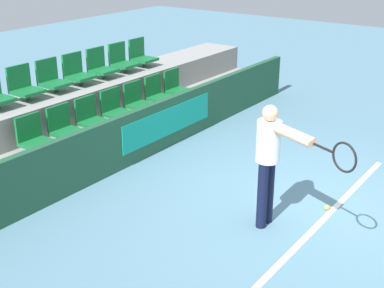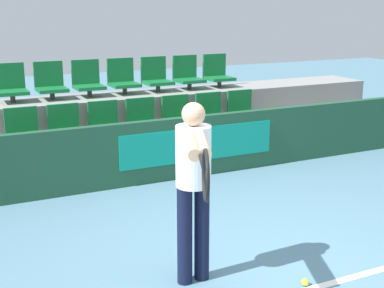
{
  "view_description": "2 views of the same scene",
  "coord_description": "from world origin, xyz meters",
  "px_view_note": "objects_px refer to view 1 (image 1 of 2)",
  "views": [
    {
      "loc": [
        -6.1,
        -2.32,
        3.45
      ],
      "look_at": [
        -0.45,
        1.78,
        0.67
      ],
      "focal_mm": 50.0,
      "sensor_mm": 36.0,
      "label": 1
    },
    {
      "loc": [
        -2.61,
        -3.38,
        2.34
      ],
      "look_at": [
        -0.29,
        1.45,
        0.93
      ],
      "focal_mm": 50.0,
      "sensor_mm": 36.0,
      "label": 2
    }
  ],
  "objects_px": {
    "stadium_chair_4": "(137,100)",
    "stadium_chair_8": "(24,86)",
    "stadium_chair_11": "(100,66)",
    "tennis_ball": "(327,207)",
    "stadium_chair_1": "(64,127)",
    "stadium_chair_2": "(91,117)",
    "stadium_chair_0": "(34,137)",
    "stadium_chair_3": "(115,108)",
    "stadium_chair_10": "(77,72)",
    "tennis_player": "(272,156)",
    "stadium_chair_6": "(176,86)",
    "stadium_chair_9": "(52,79)",
    "stadium_chair_13": "(141,55)",
    "stadium_chair_12": "(122,60)",
    "stadium_chair_5": "(158,93)"
  },
  "relations": [
    {
      "from": "stadium_chair_4",
      "to": "stadium_chair_8",
      "type": "xyz_separation_m",
      "value": [
        -1.66,
        0.86,
        0.49
      ]
    },
    {
      "from": "stadium_chair_11",
      "to": "tennis_ball",
      "type": "xyz_separation_m",
      "value": [
        -0.51,
        -4.62,
        -1.18
      ]
    },
    {
      "from": "tennis_ball",
      "to": "stadium_chair_8",
      "type": "bearing_deg",
      "value": 104.0
    },
    {
      "from": "stadium_chair_1",
      "to": "stadium_chair_2",
      "type": "height_order",
      "value": "same"
    },
    {
      "from": "stadium_chair_0",
      "to": "stadium_chair_3",
      "type": "distance_m",
      "value": 1.66
    },
    {
      "from": "stadium_chair_10",
      "to": "tennis_player",
      "type": "xyz_separation_m",
      "value": [
        -0.8,
        -4.19,
        -0.25
      ]
    },
    {
      "from": "stadium_chair_0",
      "to": "stadium_chair_6",
      "type": "xyz_separation_m",
      "value": [
        3.32,
        0.0,
        0.0
      ]
    },
    {
      "from": "stadium_chair_6",
      "to": "stadium_chair_10",
      "type": "distance_m",
      "value": 1.93
    },
    {
      "from": "stadium_chair_4",
      "to": "stadium_chair_9",
      "type": "distance_m",
      "value": 1.48
    },
    {
      "from": "stadium_chair_1",
      "to": "stadium_chair_11",
      "type": "relative_size",
      "value": 1.0
    },
    {
      "from": "stadium_chair_13",
      "to": "tennis_ball",
      "type": "relative_size",
      "value": 8.14
    },
    {
      "from": "stadium_chair_2",
      "to": "stadium_chair_3",
      "type": "distance_m",
      "value": 0.55
    },
    {
      "from": "stadium_chair_12",
      "to": "stadium_chair_9",
      "type": "bearing_deg",
      "value": 180.0
    },
    {
      "from": "stadium_chair_5",
      "to": "stadium_chair_13",
      "type": "bearing_deg",
      "value": 57.08
    },
    {
      "from": "stadium_chair_6",
      "to": "stadium_chair_12",
      "type": "xyz_separation_m",
      "value": [
        -0.55,
        0.86,
        0.49
      ]
    },
    {
      "from": "stadium_chair_2",
      "to": "tennis_ball",
      "type": "height_order",
      "value": "stadium_chair_2"
    },
    {
      "from": "stadium_chair_0",
      "to": "stadium_chair_8",
      "type": "xyz_separation_m",
      "value": [
        0.55,
        0.86,
        0.49
      ]
    },
    {
      "from": "stadium_chair_1",
      "to": "stadium_chair_4",
      "type": "xyz_separation_m",
      "value": [
        1.66,
        0.0,
        0.0
      ]
    },
    {
      "from": "stadium_chair_1",
      "to": "stadium_chair_4",
      "type": "distance_m",
      "value": 1.66
    },
    {
      "from": "stadium_chair_0",
      "to": "tennis_player",
      "type": "relative_size",
      "value": 0.34
    },
    {
      "from": "stadium_chair_4",
      "to": "stadium_chair_12",
      "type": "relative_size",
      "value": 1.0
    },
    {
      "from": "stadium_chair_8",
      "to": "stadium_chair_11",
      "type": "relative_size",
      "value": 1.0
    },
    {
      "from": "stadium_chair_2",
      "to": "tennis_player",
      "type": "distance_m",
      "value": 3.35
    },
    {
      "from": "stadium_chair_2",
      "to": "stadium_chair_3",
      "type": "relative_size",
      "value": 1.0
    },
    {
      "from": "stadium_chair_4",
      "to": "stadium_chair_8",
      "type": "height_order",
      "value": "stadium_chair_8"
    },
    {
      "from": "stadium_chair_8",
      "to": "stadium_chair_1",
      "type": "bearing_deg",
      "value": -90.0
    },
    {
      "from": "stadium_chair_10",
      "to": "tennis_player",
      "type": "bearing_deg",
      "value": -100.86
    },
    {
      "from": "stadium_chair_4",
      "to": "stadium_chair_10",
      "type": "bearing_deg",
      "value": 122.92
    },
    {
      "from": "stadium_chair_11",
      "to": "stadium_chair_13",
      "type": "bearing_deg",
      "value": 0.0
    },
    {
      "from": "stadium_chair_5",
      "to": "tennis_ball",
      "type": "height_order",
      "value": "stadium_chair_5"
    },
    {
      "from": "stadium_chair_13",
      "to": "stadium_chair_1",
      "type": "bearing_deg",
      "value": -162.83
    },
    {
      "from": "stadium_chair_3",
      "to": "stadium_chair_11",
      "type": "bearing_deg",
      "value": 57.08
    },
    {
      "from": "stadium_chair_2",
      "to": "tennis_ball",
      "type": "bearing_deg",
      "value": -80.97
    },
    {
      "from": "stadium_chair_0",
      "to": "stadium_chair_9",
      "type": "bearing_deg",
      "value": 37.68
    },
    {
      "from": "stadium_chair_8",
      "to": "stadium_chair_12",
      "type": "distance_m",
      "value": 2.22
    },
    {
      "from": "stadium_chair_6",
      "to": "stadium_chair_13",
      "type": "relative_size",
      "value": 1.0
    },
    {
      "from": "stadium_chair_12",
      "to": "stadium_chair_0",
      "type": "bearing_deg",
      "value": -162.83
    },
    {
      "from": "stadium_chair_2",
      "to": "stadium_chair_12",
      "type": "xyz_separation_m",
      "value": [
        1.66,
        0.86,
        0.49
      ]
    },
    {
      "from": "stadium_chair_3",
      "to": "stadium_chair_12",
      "type": "height_order",
      "value": "stadium_chair_12"
    },
    {
      "from": "stadium_chair_1",
      "to": "tennis_player",
      "type": "xyz_separation_m",
      "value": [
        0.3,
        -3.33,
        0.25
      ]
    },
    {
      "from": "stadium_chair_1",
      "to": "stadium_chair_3",
      "type": "xyz_separation_m",
      "value": [
        1.11,
        0.0,
        0.0
      ]
    },
    {
      "from": "tennis_player",
      "to": "stadium_chair_13",
      "type": "bearing_deg",
      "value": 81.7
    },
    {
      "from": "stadium_chair_5",
      "to": "tennis_player",
      "type": "xyz_separation_m",
      "value": [
        -1.91,
        -3.33,
        0.25
      ]
    },
    {
      "from": "stadium_chair_12",
      "to": "tennis_player",
      "type": "relative_size",
      "value": 0.34
    },
    {
      "from": "stadium_chair_2",
      "to": "stadium_chair_8",
      "type": "distance_m",
      "value": 1.13
    },
    {
      "from": "stadium_chair_10",
      "to": "stadium_chair_12",
      "type": "relative_size",
      "value": 1.0
    },
    {
      "from": "tennis_ball",
      "to": "stadium_chair_11",
      "type": "bearing_deg",
      "value": 83.7
    },
    {
      "from": "stadium_chair_5",
      "to": "stadium_chair_10",
      "type": "bearing_deg",
      "value": 142.32
    },
    {
      "from": "stadium_chair_3",
      "to": "stadium_chair_6",
      "type": "height_order",
      "value": "same"
    },
    {
      "from": "stadium_chair_5",
      "to": "tennis_ball",
      "type": "xyz_separation_m",
      "value": [
        -1.06,
        -3.76,
        -0.68
      ]
    }
  ]
}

